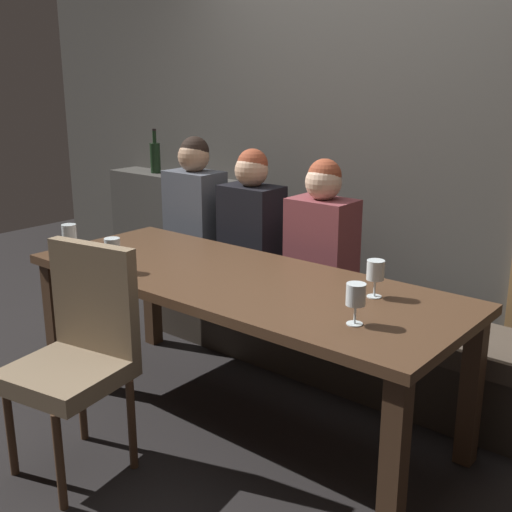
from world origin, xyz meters
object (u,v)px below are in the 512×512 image
object	(u,v)px
chair_near_side	(79,345)
wine_glass_center_back	(356,296)
dessert_plate	(105,250)
wine_bottle_dark_red	(155,157)
dining_table	(238,294)
wine_glass_end_right	(69,234)
diner_bearded	(252,218)
banquette_bench	(318,332)
diner_far_end	(322,233)
wine_glass_near_right	(112,249)
diner_redhead	(195,205)
wine_glass_near_left	(375,271)

from	to	relation	value
chair_near_side	wine_glass_center_back	world-z (taller)	chair_near_side
chair_near_side	dessert_plate	world-z (taller)	chair_near_side
chair_near_side	wine_bottle_dark_red	size ratio (longest dim) A/B	3.01
dining_table	wine_glass_end_right	distance (m)	1.00
wine_glass_end_right	dessert_plate	bearing A→B (deg)	50.91
diner_bearded	wine_glass_end_right	distance (m)	1.08
diner_bearded	wine_glass_end_right	bearing A→B (deg)	-112.69
banquette_bench	wine_glass_end_right	distance (m)	1.49
wine_glass_end_right	dessert_plate	xyz separation A→B (m)	(0.11, 0.14, -0.10)
diner_far_end	wine_glass_near_right	world-z (taller)	diner_far_end
wine_glass_center_back	diner_redhead	bearing A→B (deg)	153.25
diner_redhead	diner_far_end	world-z (taller)	diner_redhead
wine_bottle_dark_red	wine_glass_near_right	distance (m)	1.81
diner_redhead	wine_glass_near_right	xyz separation A→B (m)	(0.45, -1.02, 0.01)
wine_bottle_dark_red	wine_glass_near_right	bearing A→B (deg)	-48.57
wine_glass_near_left	chair_near_side	bearing A→B (deg)	-135.73
diner_bearded	diner_far_end	distance (m)	0.52
wine_glass_near_right	dessert_plate	bearing A→B (deg)	149.25
banquette_bench	dessert_plate	bearing A→B (deg)	-134.40
dining_table	diner_far_end	size ratio (longest dim) A/B	2.83
wine_glass_near_left	dessert_plate	xyz separation A→B (m)	(-1.46, -0.30, -0.10)
wine_bottle_dark_red	wine_glass_near_right	size ratio (longest dim) A/B	1.99
diner_bearded	wine_glass_center_back	size ratio (longest dim) A/B	4.83
diner_redhead	wine_glass_end_right	xyz separation A→B (m)	(0.05, -0.98, 0.01)
diner_redhead	wine_bottle_dark_red	world-z (taller)	diner_redhead
wine_glass_near_left	wine_glass_end_right	world-z (taller)	same
wine_bottle_dark_red	diner_far_end	bearing A→B (deg)	-10.65
diner_bearded	wine_bottle_dark_red	xyz separation A→B (m)	(-1.20, 0.31, 0.25)
chair_near_side	wine_glass_end_right	distance (m)	0.86
chair_near_side	diner_bearded	bearing A→B (deg)	99.97
diner_bearded	dessert_plate	bearing A→B (deg)	-109.54
dessert_plate	wine_glass_center_back	bearing A→B (deg)	-0.86
banquette_bench	wine_glass_end_right	xyz separation A→B (m)	(-0.93, -0.98, 0.62)
wine_glass_near_left	wine_glass_near_right	distance (m)	1.26
wine_bottle_dark_red	dining_table	bearing A→B (deg)	-31.00
dessert_plate	dining_table	bearing A→B (deg)	9.65
wine_glass_center_back	dessert_plate	distance (m)	1.56
diner_bearded	wine_glass_near_right	world-z (taller)	diner_bearded
dining_table	wine_glass_near_left	size ratio (longest dim) A/B	13.41
diner_far_end	wine_glass_center_back	distance (m)	1.14
chair_near_side	wine_glass_end_right	world-z (taller)	chair_near_side
diner_far_end	wine_bottle_dark_red	world-z (taller)	wine_bottle_dark_red
wine_glass_end_right	wine_bottle_dark_red	bearing A→B (deg)	120.80
diner_bearded	diner_redhead	bearing A→B (deg)	-177.99
banquette_bench	dessert_plate	xyz separation A→B (m)	(-0.82, -0.84, 0.53)
diner_redhead	wine_glass_near_right	bearing A→B (deg)	-65.96
diner_bearded	wine_glass_near_right	distance (m)	1.04
banquette_bench	wine_glass_near_left	distance (m)	1.05
diner_far_end	chair_near_side	bearing A→B (deg)	-100.46
banquette_bench	wine_glass_near_right	world-z (taller)	wine_glass_near_right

